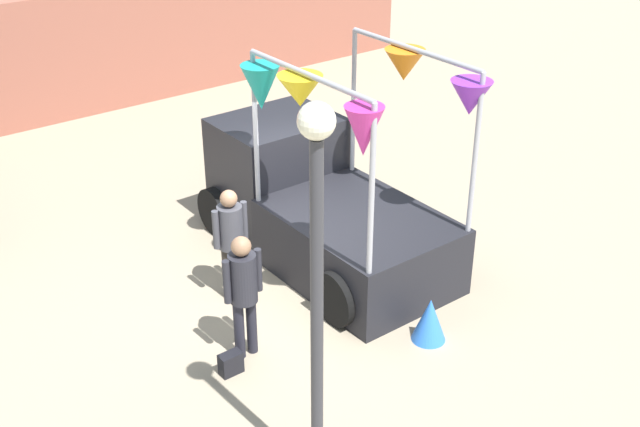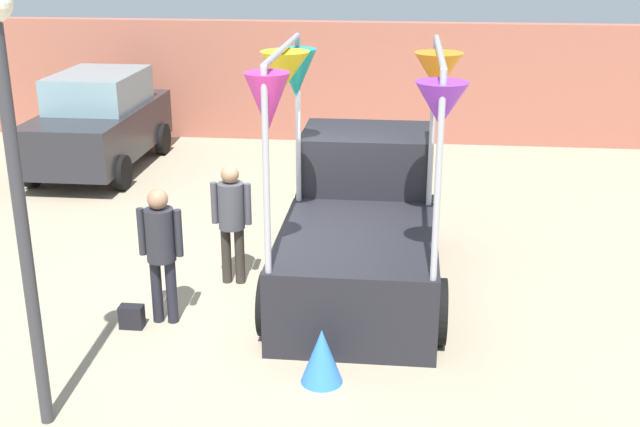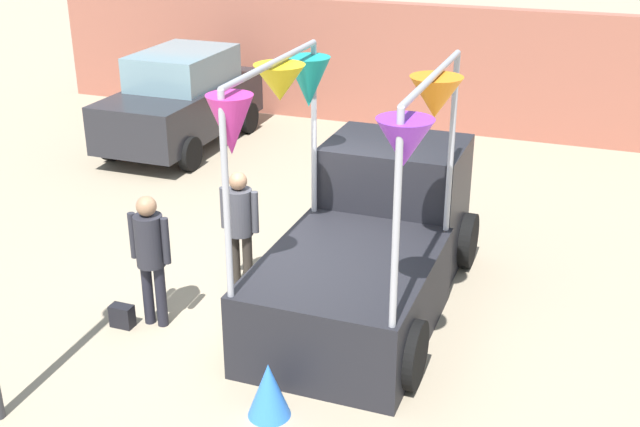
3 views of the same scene
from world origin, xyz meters
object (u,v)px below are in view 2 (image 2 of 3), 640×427
Objects in this scene: vendor_truck at (361,215)px; person_customer at (161,243)px; folded_kite_bundle_azure at (322,356)px; parked_car at (99,122)px; handbag at (132,317)px; street_lamp at (13,155)px; person_vendor at (231,213)px.

vendor_truck is 2.73m from person_customer.
person_customer is 2.78× the size of folded_kite_bundle_azure.
handbag is (2.77, -6.47, -0.80)m from parked_car.
street_lamp is at bearing -95.29° from handbag.
person_vendor is 2.85m from folded_kite_bundle_azure.
folded_kite_bundle_azure is at bearing -94.94° from vendor_truck.
person_vendor is 5.78× the size of handbag.
person_vendor is 2.70× the size of folded_kite_bundle_azure.
vendor_truck is at bearing -41.31° from parked_car.
vendor_truck is 1.70m from person_vendor.
parked_car reaches higher than folded_kite_bundle_azure.
vendor_truck reaches higher than parked_car.
folded_kite_bundle_azure is (2.36, -0.96, 0.16)m from handbag.
street_lamp is at bearing -108.20° from person_vendor.
street_lamp is at bearing -72.89° from parked_car.
handbag is (-0.35, -0.20, -0.87)m from person_customer.
handbag is (-2.59, -1.75, -0.75)m from vendor_truck.
person_customer is 0.41× the size of street_lamp.
parked_car is at bearing 113.20° from handbag.
parked_car is 14.29× the size of handbag.
street_lamp is at bearing -126.81° from vendor_truck.
parked_car is at bearing 107.11° from street_lamp.
person_customer reaches higher than handbag.
person_customer is 2.75m from street_lamp.
vendor_truck is 1.01× the size of street_lamp.
folded_kite_bundle_azure is (-0.23, -2.71, -0.59)m from vendor_truck.
person_vendor is at bearing -53.84° from parked_car.
parked_car is (-5.36, 4.71, 0.05)m from vendor_truck.
person_vendor is 1.88m from handbag.
folded_kite_bundle_azure is (5.13, -7.43, -0.64)m from parked_car.
vendor_truck is 6.83× the size of folded_kite_bundle_azure.
vendor_truck is 3.22m from handbag.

